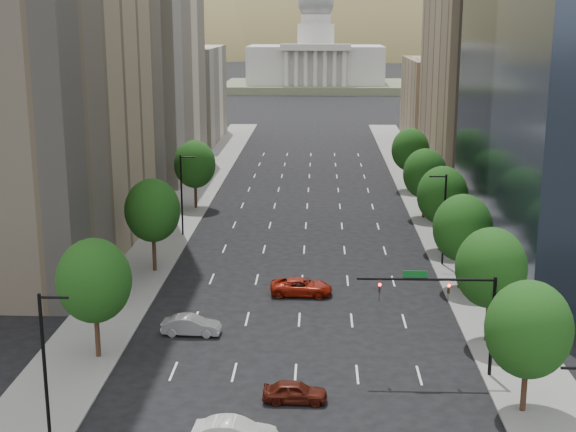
# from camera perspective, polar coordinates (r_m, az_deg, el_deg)

# --- Properties ---
(sidewalk_left) EXTENTS (6.00, 200.00, 0.15)m
(sidewalk_left) POSITION_cam_1_polar(r_m,az_deg,el_deg) (85.44, -9.31, -2.20)
(sidewalk_left) COLOR slate
(sidewalk_left) RESTS_ON ground
(sidewalk_right) EXTENTS (6.00, 200.00, 0.15)m
(sidewalk_right) POSITION_cam_1_polar(r_m,az_deg,el_deg) (84.91, 11.68, -2.41)
(sidewalk_right) COLOR slate
(sidewalk_right) RESTS_ON ground
(midrise_cream_left) EXTENTS (14.00, 30.00, 35.00)m
(midrise_cream_left) POSITION_cam_1_polar(r_m,az_deg,el_deg) (126.37, -10.04, 10.95)
(midrise_cream_left) COLOR beige
(midrise_cream_left) RESTS_ON ground
(filler_left) EXTENTS (14.00, 26.00, 18.00)m
(filler_left) POSITION_cam_1_polar(r_m,az_deg,el_deg) (159.30, -7.42, 8.53)
(filler_left) COLOR beige
(filler_left) RESTS_ON ground
(parking_tan_right) EXTENTS (14.00, 30.00, 30.00)m
(parking_tan_right) POSITION_cam_1_polar(r_m,az_deg,el_deg) (122.99, 13.46, 9.54)
(parking_tan_right) COLOR #8C7759
(parking_tan_right) RESTS_ON ground
(filler_right) EXTENTS (14.00, 26.00, 16.00)m
(filler_right) POSITION_cam_1_polar(r_m,az_deg,el_deg) (155.98, 11.01, 7.91)
(filler_right) COLOR #8C7759
(filler_right) RESTS_ON ground
(tree_right_0) EXTENTS (5.20, 5.20, 8.39)m
(tree_right_0) POSITION_cam_1_polar(r_m,az_deg,el_deg) (50.45, 16.63, -7.69)
(tree_right_0) COLOR #382316
(tree_right_0) RESTS_ON ground
(tree_right_1) EXTENTS (5.20, 5.20, 8.75)m
(tree_right_1) POSITION_cam_1_polar(r_m,az_deg,el_deg) (60.44, 14.14, -3.58)
(tree_right_1) COLOR #382316
(tree_right_1) RESTS_ON ground
(tree_right_2) EXTENTS (5.20, 5.20, 8.61)m
(tree_right_2) POSITION_cam_1_polar(r_m,az_deg,el_deg) (71.80, 12.22, -0.84)
(tree_right_2) COLOR #382316
(tree_right_2) RESTS_ON ground
(tree_right_3) EXTENTS (5.20, 5.20, 8.89)m
(tree_right_3) POSITION_cam_1_polar(r_m,az_deg,el_deg) (83.26, 10.85, 1.44)
(tree_right_3) COLOR #382316
(tree_right_3) RESTS_ON ground
(tree_right_4) EXTENTS (5.20, 5.20, 8.46)m
(tree_right_4) POSITION_cam_1_polar(r_m,az_deg,el_deg) (96.93, 9.64, 2.97)
(tree_right_4) COLOR #382316
(tree_right_4) RESTS_ON ground
(tree_right_5) EXTENTS (5.20, 5.20, 8.75)m
(tree_right_5) POSITION_cam_1_polar(r_m,az_deg,el_deg) (112.53, 8.64, 4.65)
(tree_right_5) COLOR #382316
(tree_right_5) RESTS_ON ground
(tree_left_0) EXTENTS (5.20, 5.20, 8.75)m
(tree_left_0) POSITION_cam_1_polar(r_m,az_deg,el_deg) (57.43, -13.53, -4.46)
(tree_left_0) COLOR #382316
(tree_left_0) RESTS_ON ground
(tree_left_1) EXTENTS (5.20, 5.20, 8.97)m
(tree_left_1) POSITION_cam_1_polar(r_m,az_deg,el_deg) (76.08, -9.55, 0.39)
(tree_left_1) COLOR #382316
(tree_left_1) RESTS_ON ground
(tree_left_2) EXTENTS (5.20, 5.20, 8.68)m
(tree_left_2) POSITION_cam_1_polar(r_m,az_deg,el_deg) (101.20, -6.60, 3.65)
(tree_left_2) COLOR #382316
(tree_left_2) RESTS_ON ground
(streetlight_rn) EXTENTS (1.70, 0.20, 9.00)m
(streetlight_rn) POSITION_cam_1_polar(r_m,az_deg,el_deg) (78.59, 10.94, -0.08)
(streetlight_rn) COLOR black
(streetlight_rn) RESTS_ON ground
(streetlight_ls) EXTENTS (1.70, 0.20, 9.00)m
(streetlight_ls) POSITION_cam_1_polar(r_m,az_deg,el_deg) (46.90, -16.75, -10.09)
(streetlight_ls) COLOR black
(streetlight_ls) RESTS_ON ground
(streetlight_ln) EXTENTS (1.70, 0.20, 9.00)m
(streetlight_ln) POSITION_cam_1_polar(r_m,az_deg,el_deg) (88.68, -7.49, 1.63)
(streetlight_ln) COLOR black
(streetlight_ln) RESTS_ON ground
(traffic_signal) EXTENTS (9.12, 0.40, 7.38)m
(traffic_signal) POSITION_cam_1_polar(r_m,az_deg,el_deg) (54.37, 11.77, -6.05)
(traffic_signal) COLOR black
(traffic_signal) RESTS_ON ground
(capitol) EXTENTS (60.00, 40.00, 35.20)m
(capitol) POSITION_cam_1_polar(r_m,az_deg,el_deg) (270.54, 1.96, 10.68)
(capitol) COLOR #596647
(capitol) RESTS_ON ground
(foothills) EXTENTS (720.00, 413.00, 263.00)m
(foothills) POSITION_cam_1_polar(r_m,az_deg,el_deg) (623.72, 5.33, 8.13)
(foothills) COLOR olive
(foothills) RESTS_ON ground
(car_maroon) EXTENTS (4.07, 1.68, 1.38)m
(car_maroon) POSITION_cam_1_polar(r_m,az_deg,el_deg) (51.55, 0.49, -12.30)
(car_maroon) COLOR #49150C
(car_maroon) RESTS_ON ground
(car_silver) EXTENTS (4.53, 1.73, 1.47)m
(car_silver) POSITION_cam_1_polar(r_m,az_deg,el_deg) (62.10, -6.85, -7.67)
(car_silver) COLOR #9C9CA1
(car_silver) RESTS_ON ground
(car_red_far) EXTENTS (5.39, 2.53, 1.49)m
(car_red_far) POSITION_cam_1_polar(r_m,az_deg,el_deg) (70.14, 0.95, -5.01)
(car_red_far) COLOR #981A0B
(car_red_far) RESTS_ON ground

